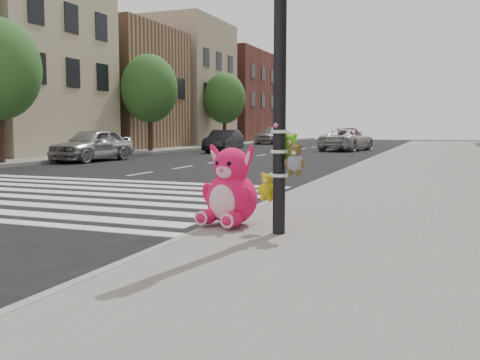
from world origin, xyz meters
The scene contains 19 objects.
ground centered at (0.00, 0.00, 0.00)m, with size 120.00×120.00×0.00m, color black.
sidewalk_near centered at (5.00, 10.00, 0.07)m, with size 7.00×80.00×0.14m, color slate.
sidewalk_far centered at (-13.50, 20.00, 0.07)m, with size 6.00×80.00×0.14m, color slate.
curb_edge centered at (1.55, 10.00, 0.07)m, with size 0.12×80.00×0.15m, color gray.
crosswalk centered at (-4.50, 5.20, 0.01)m, with size 11.00×6.00×0.01m, color silver, non-canonical shape.
bld_far_b centered at (-15.50, 17.00, 5.50)m, with size 6.00×8.00×11.00m, color beige.
bld_far_c centered at (-15.50, 26.00, 4.00)m, with size 6.00×8.00×8.00m, color #8A664A.
bld_far_d centered at (-15.50, 35.00, 5.00)m, with size 6.00×8.00×10.00m, color tan.
bld_far_e centered at (-15.50, 46.00, 4.50)m, with size 6.00×10.00×9.00m, color brown.
signal_pole centered at (2.62, 1.81, 1.81)m, with size 0.68×0.49×4.00m.
tree_far_b centered at (-11.20, 22.00, 3.65)m, with size 3.20×3.20×5.44m.
tree_far_c centered at (-11.20, 33.00, 3.65)m, with size 3.20×3.20×5.44m.
pink_bunny centered at (1.79, 2.14, 0.61)m, with size 0.83×0.93×1.14m.
red_teddy centered at (1.80, 2.06, 0.23)m, with size 0.12×0.09×0.18m, color #A33110, non-canonical shape.
car_silver_far centered at (-9.80, 14.76, 0.72)m, with size 1.70×4.22×1.44m, color #A9AAAE.
car_dark_far centered at (-7.66, 24.43, 0.66)m, with size 1.40×4.00×1.32m, color black.
car_white_near centered at (-1.25, 29.16, 0.68)m, with size 2.25×4.88×1.36m, color silver.
car_maroon_near centered at (-3.50, 43.77, 0.69)m, with size 1.95×4.79×1.39m, color maroon.
car_silver_deep centered at (-9.55, 40.12, 0.79)m, with size 1.86×4.62×1.57m, color #B6B5BA.
Camera 1 is at (4.56, -4.67, 1.50)m, focal length 40.00 mm.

